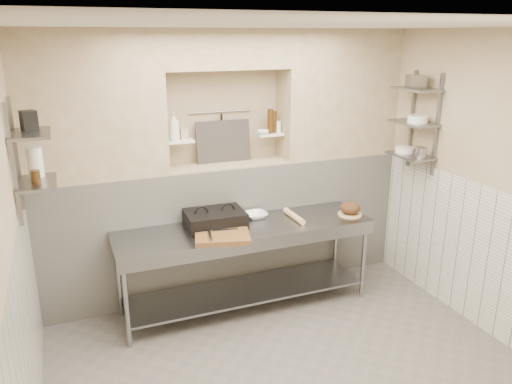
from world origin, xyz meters
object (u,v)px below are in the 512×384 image
rolling_pin (294,216)px  bottle_soap (174,127)px  bowl_alcove (263,132)px  cutting_board (222,237)px  mixing_bowl (256,215)px  bread_loaf (350,208)px  jug_left (35,162)px  prep_table (246,250)px  panini_press (215,219)px

rolling_pin → bottle_soap: bearing=153.9°
bowl_alcove → cutting_board: bearing=-133.7°
mixing_bowl → bottle_soap: (-0.74, 0.36, 0.93)m
bread_loaf → jug_left: bearing=178.0°
mixing_bowl → rolling_pin: 0.40m
prep_table → bottle_soap: bottle_soap is taller
panini_press → bowl_alcove: (0.68, 0.41, 0.75)m
bowl_alcove → jug_left: jug_left is taller
panini_press → cutting_board: bearing=-94.1°
mixing_bowl → rolling_pin: size_ratio=0.58×
cutting_board → jug_left: jug_left is taller
panini_press → rolling_pin: size_ratio=1.46×
bread_loaf → mixing_bowl: bearing=163.6°
panini_press → mixing_bowl: 0.48m
prep_table → bowl_alcove: bearing=53.0°
prep_table → panini_press: bearing=155.2°
rolling_pin → jug_left: jug_left is taller
prep_table → bread_loaf: bread_loaf is taller
bread_loaf → jug_left: 3.09m
prep_table → rolling_pin: (0.55, 0.03, 0.29)m
prep_table → rolling_pin: rolling_pin is taller
panini_press → bottle_soap: 1.02m
cutting_board → panini_press: bearing=84.2°
bread_loaf → rolling_pin: bearing=169.7°
prep_table → jug_left: (-1.84, 0.02, 1.09)m
mixing_bowl → bowl_alcove: (0.22, 0.34, 0.80)m
panini_press → bowl_alcove: bowl_alcove is taller
rolling_pin → bottle_soap: bottle_soap is taller
mixing_bowl → rolling_pin: (0.36, -0.17, 0.00)m
rolling_pin → bread_loaf: (0.61, -0.11, 0.05)m
rolling_pin → bread_loaf: 0.62m
prep_table → panini_press: panini_press is taller
cutting_board → rolling_pin: rolling_pin is taller
cutting_board → jug_left: (-1.53, 0.23, 0.81)m
bread_loaf → bowl_alcove: (-0.75, 0.62, 0.75)m
prep_table → mixing_bowl: (0.19, 0.20, 0.29)m
mixing_bowl → jug_left: (-2.03, -0.18, 0.81)m
rolling_pin → bowl_alcove: size_ratio=3.04×
rolling_pin → jug_left: (-2.39, -0.01, 0.81)m
panini_press → bottle_soap: bearing=123.6°
bottle_soap → jug_left: 1.41m
mixing_bowl → jug_left: 2.19m
jug_left → prep_table: bearing=-0.5°
mixing_bowl → jug_left: bearing=-174.8°
bottle_soap → jug_left: bearing=-157.0°
rolling_pin → mixing_bowl: bearing=154.1°
panini_press → jug_left: size_ratio=2.39×
cutting_board → rolling_pin: bearing=15.5°
bowl_alcove → jug_left: size_ratio=0.54×
mixing_bowl → bread_loaf: bread_loaf is taller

